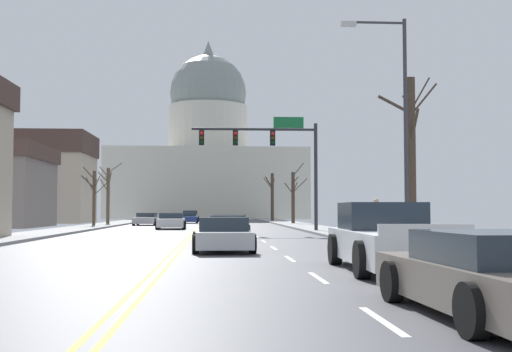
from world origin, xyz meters
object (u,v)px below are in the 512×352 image
(sedan_oncoming_01, at_px, (146,219))
(pickup_truck_near_03, at_px, (388,240))
(sedan_near_00, at_px, (229,226))
(bicycle_parked, at_px, (429,240))
(street_lamp_right, at_px, (397,111))
(sedan_oncoming_02, at_px, (188,218))
(pedestrian_01, at_px, (365,218))
(signal_gantry, at_px, (272,148))
(sedan_near_04, at_px, (490,276))
(pedestrian_00, at_px, (376,218))
(sedan_oncoming_00, at_px, (171,221))
(sedan_oncoming_03, at_px, (190,216))
(sedan_near_01, at_px, (228,229))
(sedan_near_02, at_px, (223,235))

(sedan_oncoming_01, bearing_deg, pickup_truck_near_03, -76.61)
(sedan_near_00, relative_size, bicycle_parked, 2.56)
(street_lamp_right, distance_m, sedan_oncoming_01, 38.82)
(pickup_truck_near_03, xyz_separation_m, bicycle_parked, (2.62, 4.83, -0.23))
(sedan_oncoming_02, relative_size, pedestrian_01, 2.75)
(signal_gantry, bearing_deg, sedan_near_04, -89.63)
(pedestrian_00, bearing_deg, sedan_oncoming_01, 110.60)
(pickup_truck_near_03, bearing_deg, sedan_near_00, 99.73)
(sedan_near_00, height_order, sedan_oncoming_00, sedan_oncoming_00)
(sedan_oncoming_02, relative_size, bicycle_parked, 2.45)
(sedan_oncoming_01, xyz_separation_m, bicycle_parked, (13.08, -39.12, -0.05))
(pickup_truck_near_03, distance_m, sedan_oncoming_03, 61.80)
(sedan_oncoming_00, bearing_deg, sedan_oncoming_03, 89.60)
(pickup_truck_near_03, relative_size, pedestrian_00, 3.35)
(pickup_truck_near_03, relative_size, sedan_oncoming_02, 1.33)
(street_lamp_right, distance_m, sedan_oncoming_03, 54.80)
(sedan_near_01, height_order, pickup_truck_near_03, pickup_truck_near_03)
(sedan_near_02, distance_m, sedan_oncoming_03, 54.41)
(sedan_near_04, bearing_deg, sedan_near_00, 96.47)
(sedan_near_04, bearing_deg, sedan_oncoming_01, 101.25)
(sedan_near_02, distance_m, pedestrian_01, 10.60)
(bicycle_parked, bearing_deg, pedestrian_00, 93.79)
(sedan_near_00, xyz_separation_m, pickup_truck_near_03, (3.40, -19.84, 0.17))
(sedan_near_00, relative_size, sedan_oncoming_00, 0.99)
(sedan_oncoming_00, distance_m, pedestrian_01, 20.21)
(pickup_truck_near_03, bearing_deg, street_lamp_right, 72.11)
(sedan_oncoming_00, bearing_deg, sedan_near_01, -78.23)
(sedan_near_01, relative_size, sedan_oncoming_03, 0.93)
(pickup_truck_near_03, relative_size, bicycle_parked, 3.27)
(sedan_near_02, relative_size, sedan_oncoming_03, 0.93)
(sedan_oncoming_00, relative_size, pedestrian_00, 2.63)
(pedestrian_01, bearing_deg, bicycle_parked, -92.11)
(bicycle_parked, bearing_deg, pedestrian_01, 87.89)
(sedan_oncoming_00, distance_m, pedestrian_00, 24.41)
(sedan_near_02, relative_size, sedan_oncoming_02, 1.01)
(sedan_near_01, bearing_deg, street_lamp_right, -46.98)
(sedan_near_01, xyz_separation_m, pedestrian_00, (5.83, -3.99, 0.55))
(sedan_near_02, bearing_deg, sedan_near_04, -75.84)
(pedestrian_01, bearing_deg, sedan_near_04, -98.89)
(pickup_truck_near_03, xyz_separation_m, sedan_oncoming_00, (-7.39, 32.47, -0.16))
(pickup_truck_near_03, height_order, sedan_oncoming_02, pickup_truck_near_03)
(street_lamp_right, xyz_separation_m, bicycle_parked, (0.16, -2.79, -4.54))
(sedan_near_00, bearing_deg, street_lamp_right, -64.40)
(pickup_truck_near_03, relative_size, sedan_near_04, 1.23)
(sedan_oncoming_00, distance_m, sedan_oncoming_03, 28.91)
(sedan_near_02, xyz_separation_m, sedan_oncoming_02, (-3.14, 45.15, -0.02))
(sedan_near_04, bearing_deg, sedan_near_02, 104.16)
(sedan_oncoming_00, xyz_separation_m, bicycle_parked, (10.02, -27.65, -0.07))
(street_lamp_right, distance_m, sedan_near_00, 14.28)
(sedan_near_01, height_order, sedan_oncoming_03, sedan_oncoming_03)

